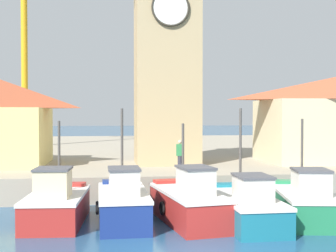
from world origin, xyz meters
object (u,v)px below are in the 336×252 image
object	(u,v)px
clock_tower	(166,46)
port_crane_near	(24,72)
fishing_boat_left_outer	(123,203)
fishing_boat_center	(306,202)
fishing_boat_left_inner	(188,203)
fishing_boat_mid_left	(246,206)
fishing_boat_far_left	(57,204)
dock_worker_near_tower	(180,156)

from	to	relation	value
clock_tower	port_crane_near	bearing A→B (deg)	124.69
fishing_boat_left_outer	port_crane_near	distance (m)	27.05
fishing_boat_left_outer	fishing_boat_center	xyz separation A→B (m)	(6.99, -0.44, -0.04)
fishing_boat_left_inner	fishing_boat_mid_left	bearing A→B (deg)	-12.19
fishing_boat_far_left	fishing_boat_left_inner	size ratio (longest dim) A/B	0.87
fishing_boat_left_outer	fishing_boat_center	bearing A→B (deg)	-3.57
fishing_boat_mid_left	port_crane_near	xyz separation A→B (m)	(-12.50, 25.57, 7.14)
port_crane_near	clock_tower	bearing A→B (deg)	-55.31
dock_worker_near_tower	fishing_boat_center	bearing A→B (deg)	-51.25
fishing_boat_far_left	fishing_boat_center	distance (m)	9.49
fishing_boat_left_outer	fishing_boat_left_inner	bearing A→B (deg)	-5.91
fishing_boat_far_left	dock_worker_near_tower	distance (m)	7.08
fishing_boat_left_outer	fishing_boat_center	size ratio (longest dim) A/B	0.95
fishing_boat_left_inner	fishing_boat_mid_left	xyz separation A→B (m)	(2.08, -0.45, -0.09)
clock_tower	port_crane_near	xyz separation A→B (m)	(-10.74, 15.51, -0.20)
fishing_boat_left_outer	fishing_boat_left_inner	world-z (taller)	fishing_boat_left_outer
fishing_boat_left_outer	fishing_boat_center	world-z (taller)	fishing_boat_left_outer
fishing_boat_left_outer	clock_tower	xyz separation A→B (m)	(2.77, 9.35, 7.25)
fishing_boat_left_outer	fishing_boat_left_inner	distance (m)	2.46
fishing_boat_center	clock_tower	bearing A→B (deg)	113.31
fishing_boat_left_outer	clock_tower	size ratio (longest dim) A/B	0.32
fishing_boat_mid_left	port_crane_near	distance (m)	29.34
fishing_boat_mid_left	fishing_boat_center	size ratio (longest dim) A/B	1.05
fishing_boat_left_outer	fishing_boat_mid_left	bearing A→B (deg)	-8.82
fishing_boat_left_inner	fishing_boat_mid_left	size ratio (longest dim) A/B	0.98
port_crane_near	fishing_boat_far_left	bearing A→B (deg)	-77.42
fishing_boat_left_outer	fishing_boat_left_inner	xyz separation A→B (m)	(2.45, -0.25, 0.01)
dock_worker_near_tower	port_crane_near	bearing A→B (deg)	118.24
fishing_boat_mid_left	clock_tower	size ratio (longest dim) A/B	0.36
fishing_boat_left_inner	port_crane_near	xyz separation A→B (m)	(-10.41, 25.12, 7.04)
fishing_boat_left_outer	dock_worker_near_tower	xyz separation A→B (m)	(2.87, 4.70, 1.32)
fishing_boat_mid_left	dock_worker_near_tower	xyz separation A→B (m)	(-1.66, 5.40, 1.41)
fishing_boat_left_inner	fishing_boat_center	world-z (taller)	fishing_boat_center
fishing_boat_left_outer	fishing_boat_far_left	bearing A→B (deg)	174.29
fishing_boat_far_left	fishing_boat_left_outer	bearing A→B (deg)	-5.71
fishing_boat_far_left	port_crane_near	size ratio (longest dim) A/B	0.26
fishing_boat_mid_left	fishing_boat_left_outer	bearing A→B (deg)	171.18
fishing_boat_center	clock_tower	distance (m)	12.91
dock_worker_near_tower	fishing_boat_left_inner	bearing A→B (deg)	-94.86
dock_worker_near_tower	fishing_boat_mid_left	bearing A→B (deg)	-72.89
clock_tower	dock_worker_near_tower	bearing A→B (deg)	-88.79
fishing_boat_far_left	clock_tower	distance (m)	12.78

